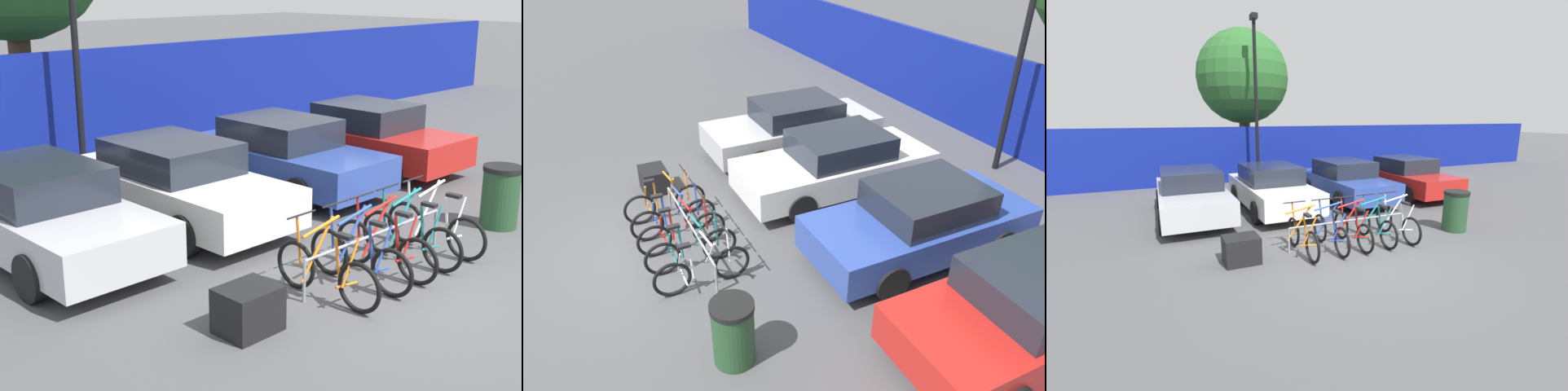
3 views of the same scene
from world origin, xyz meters
TOP-DOWN VIEW (x-y plane):
  - ground_plane at (0.00, 0.00)m, footprint 120.00×120.00m
  - hoarding_wall at (0.00, 9.50)m, footprint 36.00×0.16m
  - bike_rack at (0.20, 0.68)m, footprint 3.02×0.04m
  - bicycle_orange at (-1.03, 0.53)m, footprint 0.68×1.71m
  - bicycle_blue at (-0.36, 0.53)m, footprint 0.68×1.71m
  - bicycle_red at (0.20, 0.53)m, footprint 0.68×1.71m
  - bicycle_teal at (0.81, 0.53)m, footprint 0.68×1.71m
  - bicycle_white at (1.44, 0.53)m, footprint 0.68×1.71m
  - car_silver at (-2.88, 4.42)m, footprint 1.91×4.49m
  - car_white at (-0.50, 4.29)m, footprint 1.91×4.42m
  - car_blue at (2.23, 4.46)m, footprint 1.91×4.20m
  - car_red at (4.78, 4.34)m, footprint 1.91×4.07m
  - trash_bin at (3.18, 0.42)m, footprint 0.63×0.63m
  - cargo_crate at (-2.33, 0.59)m, footprint 0.70×0.56m

SIDE VIEW (x-z plane):
  - ground_plane at x=0.00m, z-range 0.00..0.00m
  - cargo_crate at x=-2.33m, z-range 0.00..0.55m
  - bicycle_orange at x=-1.03m, z-range -0.15..0.90m
  - bicycle_blue at x=-0.36m, z-range -0.15..0.90m
  - bicycle_red at x=0.20m, z-range -0.15..0.90m
  - bicycle_teal at x=0.81m, z-range -0.15..0.90m
  - bicycle_white at x=1.44m, z-range -0.15..0.90m
  - bike_rack at x=0.20m, z-range 0.19..0.76m
  - trash_bin at x=3.18m, z-range 0.00..1.03m
  - car_red at x=4.78m, z-range -0.01..1.39m
  - car_blue at x=2.23m, z-range -0.01..1.39m
  - car_white at x=-0.50m, z-range -0.01..1.39m
  - car_silver at x=-2.88m, z-range -0.01..1.39m
  - hoarding_wall at x=0.00m, z-range 0.00..2.44m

